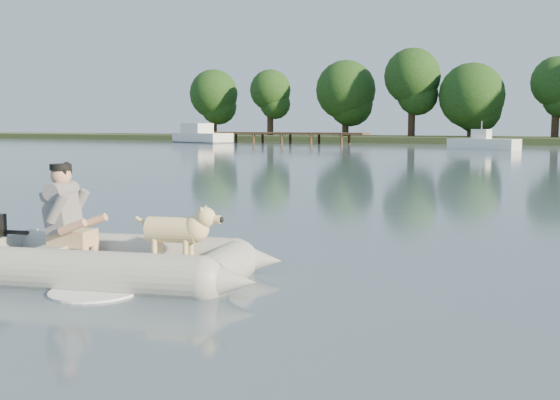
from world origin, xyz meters
The scene contains 7 objects.
water centered at (0.00, 0.00, 0.00)m, with size 160.00×160.00×0.00m, color slate.
dock centered at (-26.00, 52.00, 0.52)m, with size 18.00×2.00×1.04m, color #4C331E, non-canonical shape.
dinghy centered at (-0.56, -0.51, 0.61)m, with size 4.91×3.61×1.43m, color gray, non-canonical shape.
man centered at (-1.27, -0.63, 0.80)m, with size 0.75×0.64×1.11m, color slate, non-canonical shape.
dog centered at (0.08, -0.29, 0.54)m, with size 0.96×0.34×0.64m, color #CEBB77, non-canonical shape.
cabin_cruiser centered at (-33.26, 50.26, 0.94)m, with size 7.19×2.57×2.22m, color white, non-canonical shape.
motorboat centered at (-5.25, 44.20, 0.96)m, with size 5.00×1.92×2.12m, color white, non-canonical shape.
Camera 1 is at (4.90, -6.86, 1.81)m, focal length 45.00 mm.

